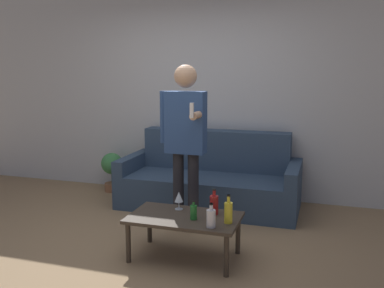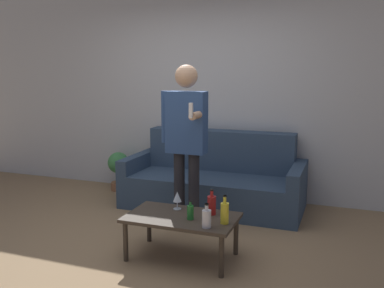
{
  "view_description": "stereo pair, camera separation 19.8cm",
  "coord_description": "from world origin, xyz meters",
  "px_view_note": "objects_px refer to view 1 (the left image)",
  "views": [
    {
      "loc": [
        1.62,
        -3.41,
        1.67
      ],
      "look_at": [
        0.38,
        0.5,
        0.95
      ],
      "focal_mm": 40.0,
      "sensor_mm": 36.0,
      "label": 1
    },
    {
      "loc": [
        1.81,
        -3.35,
        1.67
      ],
      "look_at": [
        0.38,
        0.5,
        0.95
      ],
      "focal_mm": 40.0,
      "sensor_mm": 36.0,
      "label": 2
    }
  ],
  "objects_px": {
    "couch": "(211,180)",
    "coffee_table": "(184,221)",
    "bottle_orange": "(211,218)",
    "person_standing_front": "(185,134)"
  },
  "relations": [
    {
      "from": "coffee_table",
      "to": "person_standing_front",
      "type": "height_order",
      "value": "person_standing_front"
    },
    {
      "from": "couch",
      "to": "person_standing_front",
      "type": "relative_size",
      "value": 1.25
    },
    {
      "from": "coffee_table",
      "to": "person_standing_front",
      "type": "relative_size",
      "value": 0.57
    },
    {
      "from": "coffee_table",
      "to": "bottle_orange",
      "type": "height_order",
      "value": "bottle_orange"
    },
    {
      "from": "couch",
      "to": "person_standing_front",
      "type": "bearing_deg",
      "value": -91.93
    },
    {
      "from": "couch",
      "to": "coffee_table",
      "type": "xyz_separation_m",
      "value": [
        0.17,
        -1.53,
        0.03
      ]
    },
    {
      "from": "couch",
      "to": "coffee_table",
      "type": "height_order",
      "value": "couch"
    },
    {
      "from": "coffee_table",
      "to": "person_standing_front",
      "type": "xyz_separation_m",
      "value": [
        -0.2,
        0.63,
        0.68
      ]
    },
    {
      "from": "couch",
      "to": "bottle_orange",
      "type": "bearing_deg",
      "value": -74.88
    },
    {
      "from": "couch",
      "to": "coffee_table",
      "type": "relative_size",
      "value": 2.2
    }
  ]
}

